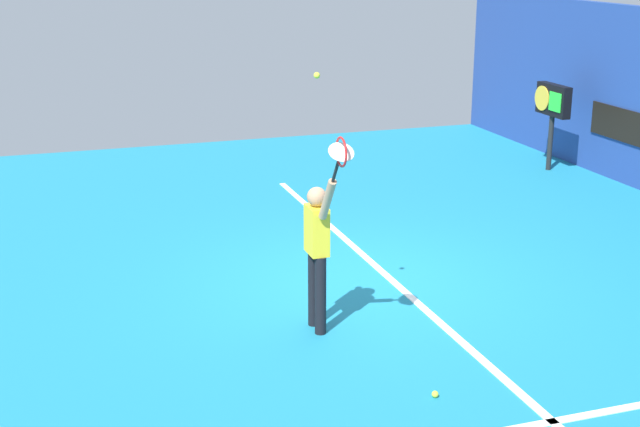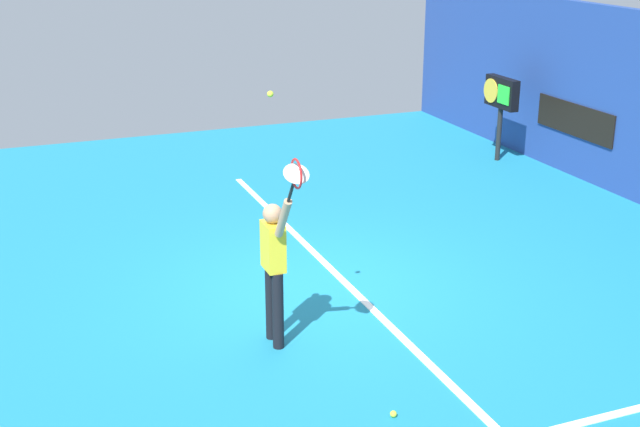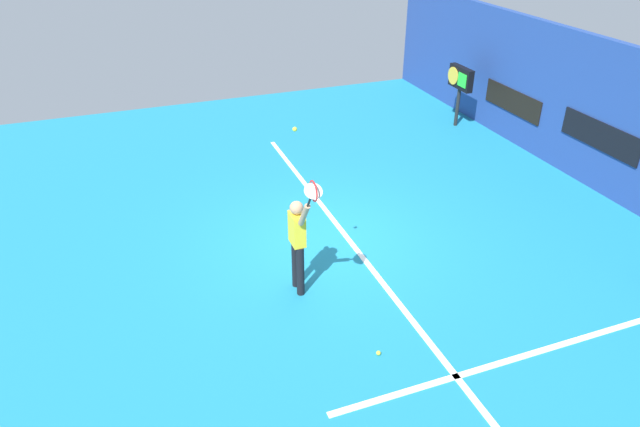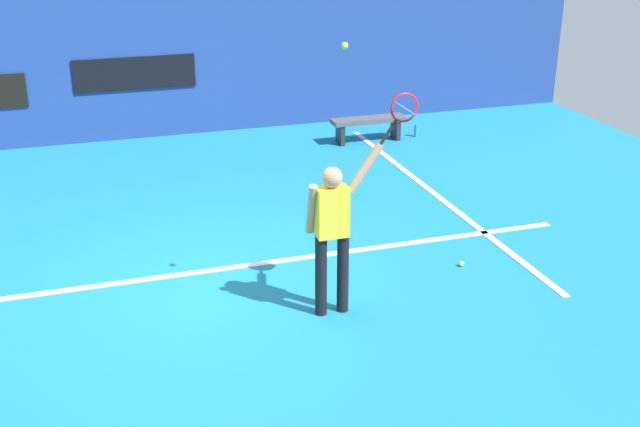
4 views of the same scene
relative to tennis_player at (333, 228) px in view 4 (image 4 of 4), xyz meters
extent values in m
plane|color=teal|center=(-1.33, 0.99, -1.01)|extent=(18.00, 18.00, 0.00)
cube|color=navy|center=(-1.33, 7.50, 0.59)|extent=(18.00, 0.20, 3.20)
cube|color=black|center=(-1.33, 7.38, 0.23)|extent=(2.20, 0.03, 0.60)
cube|color=white|center=(-1.33, 1.41, -1.00)|extent=(10.00, 0.10, 0.01)
cube|color=white|center=(2.67, 2.99, -1.00)|extent=(0.10, 7.00, 0.01)
cylinder|color=black|center=(-0.13, 0.00, -0.55)|extent=(0.13, 0.13, 0.92)
cylinder|color=black|center=(0.12, 0.00, -0.55)|extent=(0.13, 0.13, 0.92)
cube|color=yellow|center=(-0.01, 0.00, 0.19)|extent=(0.34, 0.20, 0.55)
sphere|color=tan|center=(-0.01, 0.00, 0.57)|extent=(0.22, 0.22, 0.22)
cylinder|color=tan|center=(0.35, 0.00, 0.64)|extent=(0.40, 0.09, 0.53)
cylinder|color=tan|center=(-0.21, 0.08, 0.21)|extent=(0.09, 0.23, 0.58)
cylinder|color=black|center=(0.60, 0.00, 1.00)|extent=(0.20, 0.03, 0.27)
torus|color=red|center=(0.77, 0.00, 1.25)|extent=(0.44, 0.02, 0.44)
cylinder|color=silver|center=(0.77, 0.00, 1.25)|extent=(0.22, 0.27, 0.15)
sphere|color=#CCE033|center=(0.10, -0.04, 1.92)|extent=(0.07, 0.07, 0.07)
cube|color=#4C4C51|center=(2.70, 5.90, -0.60)|extent=(1.40, 0.36, 0.08)
cube|color=#262628|center=(2.15, 5.90, -0.82)|extent=(0.08, 0.32, 0.37)
cube|color=#262628|center=(3.25, 5.90, -0.82)|extent=(0.08, 0.32, 0.37)
cylinder|color=#338CD8|center=(3.67, 5.90, -0.89)|extent=(0.07, 0.07, 0.24)
sphere|color=#CCE033|center=(1.89, 0.58, -0.97)|extent=(0.07, 0.07, 0.07)
camera|label=1|loc=(8.90, -2.95, 3.23)|focal=49.79mm
camera|label=2|loc=(8.32, -2.74, 3.66)|focal=47.48mm
camera|label=3|loc=(7.45, -2.42, 4.94)|focal=32.25mm
camera|label=4|loc=(-2.46, -7.21, 3.29)|focal=43.95mm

